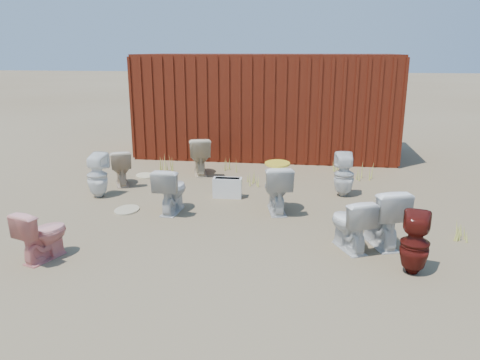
# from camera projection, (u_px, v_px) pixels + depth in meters

# --- Properties ---
(ground) EXTENTS (100.00, 100.00, 0.00)m
(ground) POSITION_uv_depth(u_px,v_px,m) (234.00, 227.00, 6.80)
(ground) COLOR brown
(ground) RESTS_ON ground
(shipping_container) EXTENTS (6.00, 2.40, 2.40)m
(shipping_container) POSITION_uv_depth(u_px,v_px,m) (267.00, 105.00, 11.44)
(shipping_container) COLOR #50140D
(shipping_container) RESTS_ON ground
(toilet_front_a) EXTENTS (0.46, 0.74, 0.73)m
(toilet_front_a) POSITION_uv_depth(u_px,v_px,m) (171.00, 190.00, 7.36)
(toilet_front_a) COLOR silver
(toilet_front_a) RESTS_ON ground
(toilet_front_pink) EXTENTS (0.55, 0.72, 0.65)m
(toilet_front_pink) POSITION_uv_depth(u_px,v_px,m) (43.00, 234.00, 5.69)
(toilet_front_pink) COLOR pink
(toilet_front_pink) RESTS_ON ground
(toilet_front_c) EXTENTS (0.65, 0.79, 0.70)m
(toilet_front_c) POSITION_uv_depth(u_px,v_px,m) (350.00, 224.00, 5.97)
(toilet_front_c) COLOR silver
(toilet_front_c) RESTS_ON ground
(toilet_front_maroon) EXTENTS (0.40, 0.40, 0.73)m
(toilet_front_maroon) POSITION_uv_depth(u_px,v_px,m) (415.00, 243.00, 5.32)
(toilet_front_maroon) COLOR #54130E
(toilet_front_maroon) RESTS_ON ground
(toilet_front_e) EXTENTS (0.67, 0.88, 0.80)m
(toilet_front_e) POSITION_uv_depth(u_px,v_px,m) (381.00, 216.00, 6.10)
(toilet_front_e) COLOR white
(toilet_front_e) RESTS_ON ground
(toilet_back_a) EXTENTS (0.37, 0.38, 0.78)m
(toilet_back_a) POSITION_uv_depth(u_px,v_px,m) (97.00, 175.00, 8.11)
(toilet_back_a) COLOR white
(toilet_back_a) RESTS_ON ground
(toilet_back_beige_left) EXTENTS (0.63, 0.77, 0.69)m
(toilet_back_beige_left) POSITION_uv_depth(u_px,v_px,m) (121.00, 167.00, 8.86)
(toilet_back_beige_left) COLOR beige
(toilet_back_beige_left) RESTS_ON ground
(toilet_back_beige_right) EXTENTS (0.63, 0.85, 0.78)m
(toilet_back_beige_right) POSITION_uv_depth(u_px,v_px,m) (200.00, 156.00, 9.62)
(toilet_back_beige_right) COLOR beige
(toilet_back_beige_right) RESTS_ON ground
(toilet_back_yellowlid) EXTENTS (0.58, 0.83, 0.77)m
(toilet_back_yellowlid) POSITION_uv_depth(u_px,v_px,m) (277.00, 188.00, 7.37)
(toilet_back_yellowlid) COLOR silver
(toilet_back_yellowlid) RESTS_ON ground
(toilet_back_e) EXTENTS (0.38, 0.39, 0.77)m
(toilet_back_e) POSITION_uv_depth(u_px,v_px,m) (344.00, 175.00, 8.17)
(toilet_back_e) COLOR white
(toilet_back_e) RESTS_ON ground
(yellow_lid) EXTENTS (0.39, 0.49, 0.02)m
(yellow_lid) POSITION_uv_depth(u_px,v_px,m) (277.00, 164.00, 7.26)
(yellow_lid) COLOR gold
(yellow_lid) RESTS_ON toilet_back_yellowlid
(loose_tank) EXTENTS (0.51, 0.22, 0.35)m
(loose_tank) POSITION_uv_depth(u_px,v_px,m) (227.00, 188.00, 8.14)
(loose_tank) COLOR silver
(loose_tank) RESTS_ON ground
(loose_lid_near) EXTENTS (0.38, 0.50, 0.02)m
(loose_lid_near) POSITION_uv_depth(u_px,v_px,m) (127.00, 210.00, 7.50)
(loose_lid_near) COLOR #BCAE88
(loose_lid_near) RESTS_ON ground
(loose_lid_far) EXTENTS (0.55, 0.59, 0.02)m
(loose_lid_far) POSITION_uv_depth(u_px,v_px,m) (145.00, 176.00, 9.56)
(loose_lid_far) COLOR beige
(loose_lid_far) RESTS_ON ground
(weed_clump_a) EXTENTS (0.36, 0.36, 0.33)m
(weed_clump_a) POSITION_uv_depth(u_px,v_px,m) (166.00, 165.00, 9.79)
(weed_clump_a) COLOR #B8B849
(weed_clump_a) RESTS_ON ground
(weed_clump_b) EXTENTS (0.32, 0.32, 0.24)m
(weed_clump_b) POSITION_uv_depth(u_px,v_px,m) (255.00, 178.00, 8.94)
(weed_clump_b) COLOR #B8B849
(weed_clump_b) RESTS_ON ground
(weed_clump_c) EXTENTS (0.36, 0.36, 0.30)m
(weed_clump_c) POSITION_uv_depth(u_px,v_px,m) (365.00, 172.00, 9.32)
(weed_clump_c) COLOR #B8B849
(weed_clump_c) RESTS_ON ground
(weed_clump_d) EXTENTS (0.30, 0.30, 0.27)m
(weed_clump_d) POSITION_uv_depth(u_px,v_px,m) (231.00, 165.00, 9.95)
(weed_clump_d) COLOR #B8B849
(weed_clump_d) RESTS_ON ground
(weed_clump_e) EXTENTS (0.34, 0.34, 0.30)m
(weed_clump_e) POSITION_uv_depth(u_px,v_px,m) (341.00, 165.00, 9.86)
(weed_clump_e) COLOR #B8B849
(weed_clump_e) RESTS_ON ground
(weed_clump_f) EXTENTS (0.28, 0.28, 0.22)m
(weed_clump_f) POSITION_uv_depth(u_px,v_px,m) (458.00, 230.00, 6.38)
(weed_clump_f) COLOR #B8B849
(weed_clump_f) RESTS_ON ground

